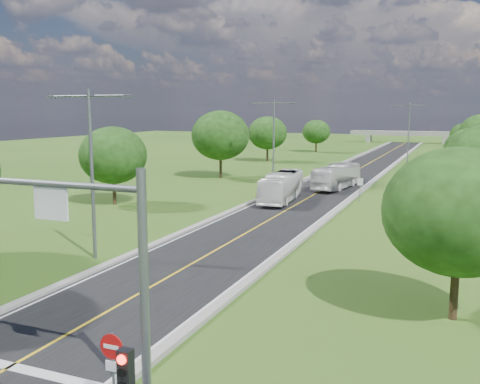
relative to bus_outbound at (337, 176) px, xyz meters
The scene contains 20 objects.
ground 14.24m from the bus_outbound, 95.01° to the left, with size 260.00×260.00×0.00m, color #295618.
road 20.20m from the bus_outbound, 93.52° to the left, with size 8.00×150.00×0.06m, color black.
curb_left 20.89m from the bus_outbound, 105.26° to the left, with size 0.50×150.00×0.22m, color gray.
curb_right 20.38m from the bus_outbound, 81.48° to the left, with size 0.50×150.00×0.22m, color gray.
signal_mast 47.08m from the bus_outbound, 87.01° to the right, with size 8.54×0.33×7.20m.
do_not_enter_right 47.56m from the bus_outbound, 85.46° to the right, with size 0.76×0.11×2.50m.
speed_limit_sign 8.84m from the bus_outbound, 63.36° to the right, with size 0.55×0.09×2.40m.
overpass 94.13m from the bus_outbound, 90.75° to the left, with size 30.00×3.00×3.20m.
streetlight_near_left 34.94m from the bus_outbound, 102.06° to the right, with size 5.90×0.25×10.00m.
streetlight_mid_left 8.58m from the bus_outbound, behind, with size 5.90×0.25×10.00m.
streetlight_far_right 32.78m from the bus_outbound, 81.56° to the left, with size 5.90×0.25×10.00m.
tree_lb 25.05m from the bus_outbound, 133.94° to the right, with size 6.30×6.30×7.33m.
tree_lc 17.26m from the bus_outbound, 165.78° to the left, with size 7.56×7.56×8.79m.
tree_ld 33.70m from the bus_outbound, 122.97° to the left, with size 6.72×6.72×7.82m.
tree_le 54.52m from the bus_outbound, 106.80° to the left, with size 5.88×5.88×6.84m.
tree_ra 38.22m from the bus_outbound, 70.42° to the right, with size 6.30×6.30×7.33m.
tree_rc 15.34m from the bus_outbound, 23.96° to the left, with size 5.88×5.88×6.84m.
tree_re 55.78m from the bus_outbound, 76.23° to the left, with size 5.46×5.46×6.35m.
bus_outbound is the anchor object (origin of this frame).
bus_inbound 10.77m from the bus_outbound, 107.16° to the right, with size 2.34×10.02×2.79m, color white.
Camera 1 is at (13.87, -13.44, 8.76)m, focal length 40.00 mm.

